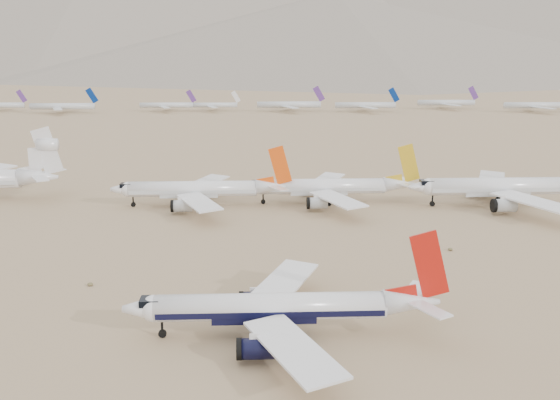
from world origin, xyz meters
The scene contains 7 objects.
ground centered at (0.00, 0.00, 0.00)m, with size 7000.00×7000.00×0.00m, color #917154.
main_airliner centered at (2.34, -6.20, 4.26)m, with size 43.92×42.89×15.50m.
row2_navy_widebody centered at (64.54, 67.44, 5.00)m, with size 50.34×49.22×17.91m.
row2_gold_tail centered at (18.23, 71.97, 4.45)m, with size 44.74×43.76×15.93m.
row2_orange_tail centered at (-15.76, 70.40, 4.45)m, with size 44.49×43.52×15.87m.
distant_storage_row centered at (20.81, 323.56, 4.38)m, with size 560.22×62.87×14.32m.
foothills centered at (526.68, 1100.00, 67.15)m, with size 4637.50×1395.00×155.00m.
Camera 1 is at (-1.82, -88.54, 39.99)m, focal length 40.00 mm.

